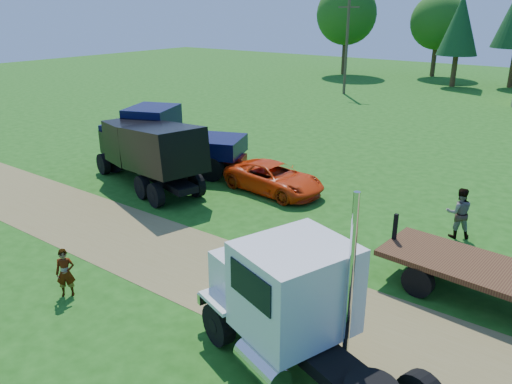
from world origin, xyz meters
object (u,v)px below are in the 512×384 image
Objects in this scene: navy_truck at (166,138)px; orange_pickup at (274,178)px; spectator_a at (65,273)px; white_semi_tractor at (296,308)px; black_dump_truck at (149,149)px.

orange_pickup is (6.62, 0.55, -1.02)m from navy_truck.
white_semi_tractor is at bearing -34.15° from spectator_a.
orange_pickup is 3.25× the size of spectator_a.
white_semi_tractor is 5.21× the size of spectator_a.
black_dump_truck reaches higher than orange_pickup.
white_semi_tractor reaches higher than black_dump_truck.
spectator_a is at bearing -41.73° from black_dump_truck.
black_dump_truck is 6.12m from orange_pickup.
black_dump_truck is at bearing 126.12° from orange_pickup.
black_dump_truck is (-12.57, 6.77, 0.26)m from white_semi_tractor.
spectator_a is (5.33, -8.22, -1.12)m from black_dump_truck.
orange_pickup is 11.20m from spectator_a.
orange_pickup is at bearing -16.55° from navy_truck.
navy_truck is (-1.40, 2.42, -0.18)m from black_dump_truck.
spectator_a is at bearing -172.98° from orange_pickup.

